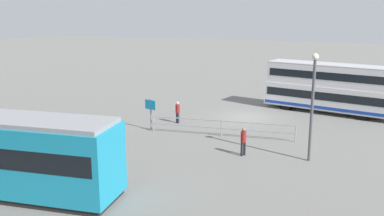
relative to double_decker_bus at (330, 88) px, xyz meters
The scene contains 7 objects.
ground_plane 7.25m from the double_decker_bus, 32.68° to the left, with size 160.00×160.00×0.00m, color slate.
double_decker_bus is the anchor object (origin of this frame).
pedestrian_near_railing 12.62m from the double_decker_bus, 35.15° to the left, with size 0.44×0.44×1.60m.
pedestrian_crossing 13.31m from the double_decker_bus, 72.19° to the left, with size 0.44×0.44×1.66m.
pedestrian_railing 11.40m from the double_decker_bus, 56.23° to the left, with size 9.57×0.88×1.08m.
info_sign 14.87m from the double_decker_bus, 40.34° to the left, with size 0.91×0.32×2.24m.
street_lamp 12.32m from the double_decker_bus, 88.07° to the left, with size 0.36×0.36×5.97m.
Camera 1 is at (-7.10, 32.06, 8.32)m, focal length 40.38 mm.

